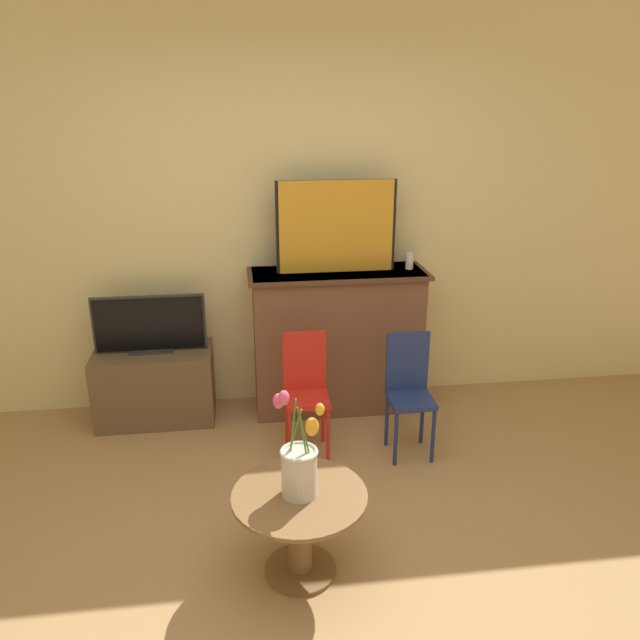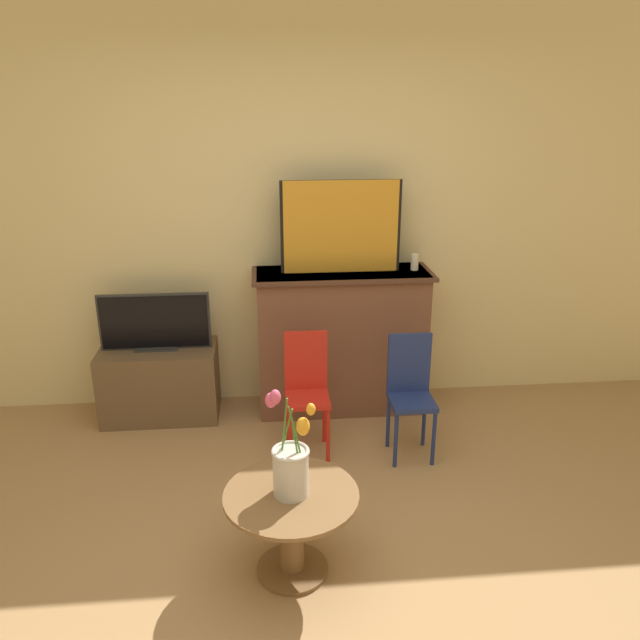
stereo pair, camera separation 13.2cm
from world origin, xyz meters
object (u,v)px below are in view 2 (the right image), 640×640
object	(u,v)px
painting	(341,227)
chair_blue	(410,388)
vase_tulips	(291,464)
tv_monitor	(155,323)
chair_red	(307,386)

from	to	relation	value
painting	chair_blue	bearing A→B (deg)	-61.54
painting	vase_tulips	size ratio (longest dim) A/B	1.56
painting	tv_monitor	bearing A→B (deg)	-178.80
chair_red	vase_tulips	distance (m)	1.09
painting	tv_monitor	distance (m)	1.38
painting	vase_tulips	bearing A→B (deg)	-104.37
chair_red	painting	bearing A→B (deg)	64.09
painting	chair_blue	size ratio (longest dim) A/B	1.04
painting	vase_tulips	world-z (taller)	painting
painting	chair_blue	distance (m)	1.14
painting	chair_red	size ratio (longest dim) A/B	1.04
chair_red	chair_blue	bearing A→B (deg)	-8.70
painting	chair_red	world-z (taller)	painting
chair_red	chair_blue	xyz separation A→B (m)	(0.62, -0.10, 0.00)
chair_blue	tv_monitor	bearing A→B (deg)	158.58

